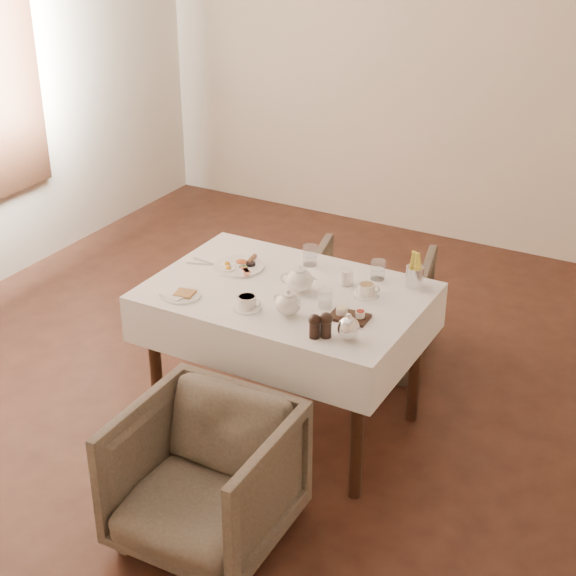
# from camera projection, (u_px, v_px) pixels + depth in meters

# --- Properties ---
(table) EXTENTS (1.28, 0.88, 0.75)m
(table) POSITION_uv_depth(u_px,v_px,m) (286.00, 312.00, 4.19)
(table) COLOR black
(table) RESTS_ON ground
(armchair_near) EXTENTS (0.67, 0.68, 0.61)m
(armchair_near) POSITION_uv_depth(u_px,v_px,m) (205.00, 478.00, 3.61)
(armchair_near) COLOR #463E33
(armchair_near) RESTS_ON ground
(armchair_far) EXTENTS (0.79, 0.80, 0.61)m
(armchair_far) POSITION_uv_depth(u_px,v_px,m) (369.00, 307.00, 4.95)
(armchair_far) COLOR #463E33
(armchair_far) RESTS_ON ground
(breakfast_plate) EXTENTS (0.25, 0.25, 0.03)m
(breakfast_plate) POSITION_uv_depth(u_px,v_px,m) (240.00, 266.00, 4.36)
(breakfast_plate) COLOR white
(breakfast_plate) RESTS_ON table
(side_plate) EXTENTS (0.18, 0.17, 0.02)m
(side_plate) POSITION_uv_depth(u_px,v_px,m) (180.00, 295.00, 4.08)
(side_plate) COLOR white
(side_plate) RESTS_ON table
(teapot_centre) EXTENTS (0.21, 0.18, 0.14)m
(teapot_centre) POSITION_uv_depth(u_px,v_px,m) (300.00, 278.00, 4.10)
(teapot_centre) COLOR white
(teapot_centre) RESTS_ON table
(teapot_front) EXTENTS (0.18, 0.15, 0.12)m
(teapot_front) POSITION_uv_depth(u_px,v_px,m) (288.00, 302.00, 3.89)
(teapot_front) COLOR white
(teapot_front) RESTS_ON table
(creamer) EXTENTS (0.08, 0.08, 0.07)m
(creamer) POSITION_uv_depth(u_px,v_px,m) (346.00, 277.00, 4.18)
(creamer) COLOR white
(creamer) RESTS_ON table
(teacup_near) EXTENTS (0.13, 0.13, 0.06)m
(teacup_near) POSITION_uv_depth(u_px,v_px,m) (247.00, 303.00, 3.96)
(teacup_near) COLOR white
(teacup_near) RESTS_ON table
(teacup_far) EXTENTS (0.12, 0.12, 0.06)m
(teacup_far) POSITION_uv_depth(u_px,v_px,m) (366.00, 290.00, 4.08)
(teacup_far) COLOR white
(teacup_far) RESTS_ON table
(glass_left) EXTENTS (0.08, 0.08, 0.10)m
(glass_left) POSITION_uv_depth(u_px,v_px,m) (310.00, 255.00, 4.37)
(glass_left) COLOR silver
(glass_left) RESTS_ON table
(glass_mid) EXTENTS (0.07, 0.07, 0.09)m
(glass_mid) POSITION_uv_depth(u_px,v_px,m) (325.00, 299.00, 3.96)
(glass_mid) COLOR silver
(glass_mid) RESTS_ON table
(glass_right) EXTENTS (0.09, 0.09, 0.10)m
(glass_right) POSITION_uv_depth(u_px,v_px,m) (378.00, 270.00, 4.23)
(glass_right) COLOR silver
(glass_right) RESTS_ON table
(condiment_board) EXTENTS (0.18, 0.12, 0.04)m
(condiment_board) POSITION_uv_depth(u_px,v_px,m) (349.00, 315.00, 3.88)
(condiment_board) COLOR black
(condiment_board) RESTS_ON table
(pepper_mill_left) EXTENTS (0.06, 0.06, 0.11)m
(pepper_mill_left) POSITION_uv_depth(u_px,v_px,m) (315.00, 326.00, 3.72)
(pepper_mill_left) COLOR black
(pepper_mill_left) RESTS_ON table
(pepper_mill_right) EXTENTS (0.07, 0.07, 0.12)m
(pepper_mill_right) POSITION_uv_depth(u_px,v_px,m) (326.00, 325.00, 3.72)
(pepper_mill_right) COLOR black
(pepper_mill_right) RESTS_ON table
(silver_pot) EXTENTS (0.13, 0.11, 0.13)m
(silver_pot) POSITION_uv_depth(u_px,v_px,m) (348.00, 326.00, 3.70)
(silver_pot) COLOR white
(silver_pot) RESTS_ON table
(fries_cup) EXTENTS (0.09, 0.09, 0.18)m
(fries_cup) POSITION_uv_depth(u_px,v_px,m) (415.00, 271.00, 4.14)
(fries_cup) COLOR silver
(fries_cup) RESTS_ON table
(cutlery_fork) EXTENTS (0.20, 0.04, 0.00)m
(cutlery_fork) POSITION_uv_depth(u_px,v_px,m) (209.00, 263.00, 4.40)
(cutlery_fork) COLOR silver
(cutlery_fork) RESTS_ON table
(cutlery_knife) EXTENTS (0.18, 0.08, 0.00)m
(cutlery_knife) POSITION_uv_depth(u_px,v_px,m) (204.00, 264.00, 4.39)
(cutlery_knife) COLOR silver
(cutlery_knife) RESTS_ON table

